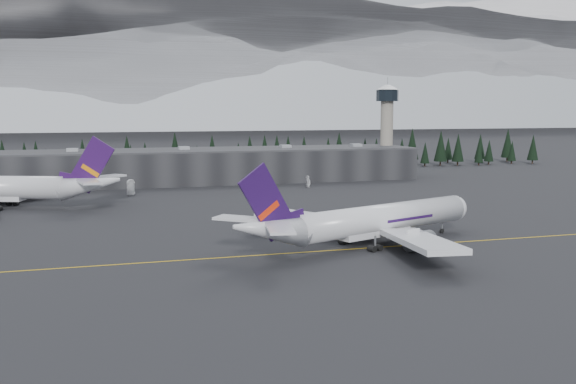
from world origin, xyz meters
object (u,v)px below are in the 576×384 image
object	(u,v)px
jet_main	(365,222)
gse_vehicle_a	(131,193)
gse_vehicle_b	(308,185)
control_tower	(387,120)
terminal	(210,165)

from	to	relation	value
jet_main	gse_vehicle_a	bearing A→B (deg)	93.69
gse_vehicle_a	gse_vehicle_b	size ratio (longest dim) A/B	1.26
gse_vehicle_a	jet_main	bearing A→B (deg)	-85.57
control_tower	jet_main	world-z (taller)	control_tower
control_tower	gse_vehicle_b	bearing A→B (deg)	-145.24
terminal	control_tower	xyz separation A→B (m)	(75.00, 3.00, 17.11)
control_tower	jet_main	size ratio (longest dim) A/B	0.63
jet_main	gse_vehicle_b	world-z (taller)	jet_main
gse_vehicle_b	gse_vehicle_a	bearing A→B (deg)	-84.16
control_tower	gse_vehicle_b	size ratio (longest dim) A/B	8.91
control_tower	jet_main	distance (m)	145.15
terminal	gse_vehicle_b	size ratio (longest dim) A/B	37.83
terminal	control_tower	size ratio (longest dim) A/B	4.24
control_tower	jet_main	xyz separation A→B (m)	(-64.89, -128.55, -18.24)
gse_vehicle_a	terminal	bearing A→B (deg)	26.10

